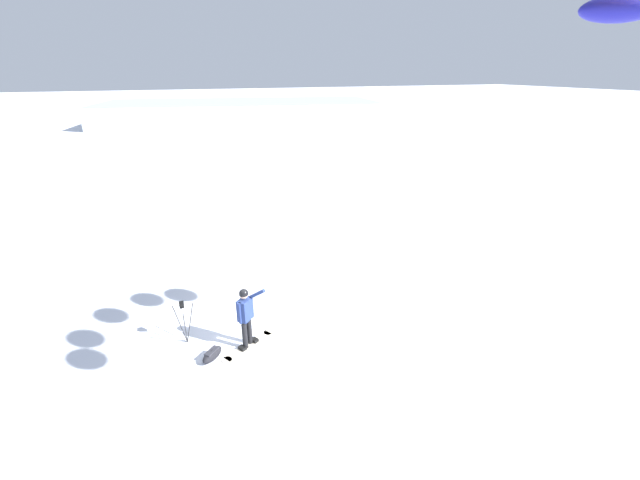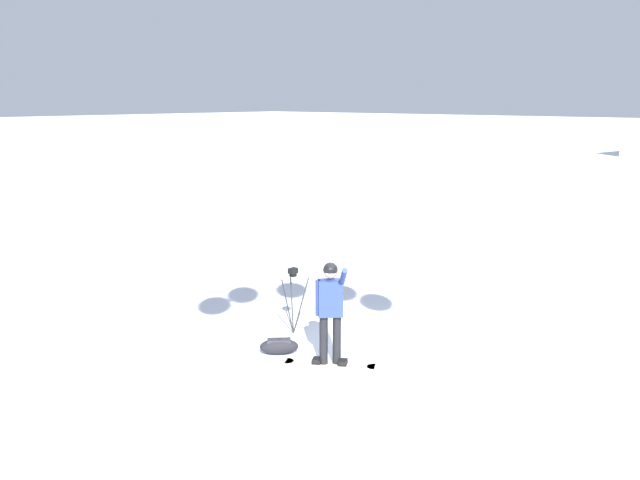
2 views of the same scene
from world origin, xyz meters
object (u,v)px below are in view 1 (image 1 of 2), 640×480
Objects in this scene: snowboard at (249,345)px; gear_bag_large at (212,354)px; snowboarder at (246,312)px; camera_tripod at (183,314)px.

gear_bag_large reaches higher than snowboard.
snowboarder is 1.40× the size of camera_tripod.
gear_bag_large is 1.35m from camera_tripod.
snowboarder is at bearing 153.97° from camera_tripod.
camera_tripod is (0.56, -0.97, 0.77)m from gear_bag_large.
snowboard is 1.93m from camera_tripod.
snowboarder reaches higher than gear_bag_large.
camera_tripod is (1.53, -0.75, -0.16)m from snowboarder.
snowboarder is 2.61× the size of gear_bag_large.
snowboard is at bearing -168.23° from gear_bag_large.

